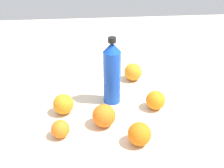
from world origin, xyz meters
TOP-DOWN VIEW (x-y plane):
  - ground_plane at (0.00, 0.00)m, footprint 2.40×2.40m
  - water_bottle at (0.04, 0.04)m, footprint 0.07×0.07m
  - orange_0 at (-0.07, -0.13)m, footprint 0.08×0.08m
  - orange_1 at (0.09, 0.20)m, footprint 0.08×0.08m
  - orange_2 at (0.24, 0.10)m, footprint 0.08×0.08m
  - orange_3 at (-0.12, 0.11)m, footprint 0.08×0.08m
  - orange_4 at (0.24, 0.24)m, footprint 0.06×0.06m
  - orange_5 at (-0.02, 0.30)m, footprint 0.08×0.08m

SIDE VIEW (x-z plane):
  - ground_plane at x=0.00m, z-range 0.00..0.00m
  - orange_4 at x=0.24m, z-range 0.00..0.06m
  - orange_3 at x=-0.12m, z-range 0.00..0.08m
  - orange_5 at x=-0.02m, z-range 0.00..0.08m
  - orange_2 at x=0.24m, z-range 0.00..0.08m
  - orange_0 at x=-0.07m, z-range 0.00..0.08m
  - orange_1 at x=0.09m, z-range 0.00..0.08m
  - water_bottle at x=0.04m, z-range -0.01..0.27m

